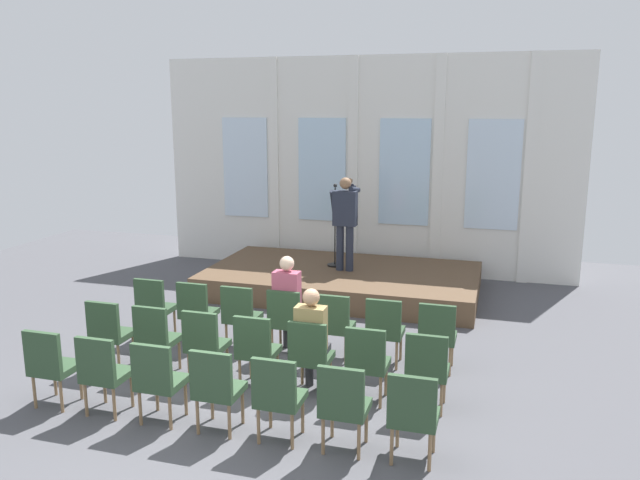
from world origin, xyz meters
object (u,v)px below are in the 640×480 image
audience_r1_c4 (312,335)px  chair_r0_c2 (240,313)px  chair_r1_c4 (310,353)px  chair_r2_c1 (103,370)px  speaker (345,217)px  audience_r0_c3 (288,300)px  chair_r2_c5 (343,402)px  chair_r1_c3 (256,347)px  chair_r0_c3 (286,318)px  chair_r0_c0 (154,304)px  chair_r1_c6 (427,366)px  chair_r2_c2 (158,377)px  chair_r0_c1 (196,309)px  chair_r0_c5 (385,327)px  chair_r2_c0 (51,363)px  chair_r2_c3 (216,385)px  chair_r1_c1 (156,335)px  chair_r1_c2 (205,341)px  chair_r2_c4 (278,393)px  mic_stand (335,248)px  chair_r0_c6 (437,332)px  chair_r1_c0 (109,330)px  chair_r0_c4 (334,322)px  chair_r2_c6 (413,412)px  chair_r1_c5 (367,359)px

audience_r1_c4 → chair_r0_c2: bearing=143.3°
chair_r0_c2 → chair_r1_c4: same height
chair_r0_c2 → chair_r2_c1: bearing=-107.2°
speaker → audience_r0_c3: bearing=-90.9°
chair_r2_c5 → chair_r1_c3: bearing=141.1°
chair_r0_c3 → chair_r1_c3: size_ratio=1.00×
chair_r0_c0 → chair_r1_c6: bearing=-15.0°
chair_r0_c2 → chair_r2_c2: size_ratio=1.00×
chair_r0_c1 → audience_r1_c4: bearing=-26.4°
chair_r0_c0 → chair_r0_c5: same height
chair_r2_c0 → chair_r2_c1: same height
audience_r1_c4 → chair_r2_c3: size_ratio=1.39×
chair_r1_c1 → chair_r1_c2: size_ratio=1.00×
chair_r1_c4 → chair_r2_c1: (-2.04, -1.10, 0.00)m
chair_r2_c2 → chair_r2_c4: size_ratio=1.00×
mic_stand → chair_r0_c3: 3.35m
chair_r1_c1 → chair_r2_c1: size_ratio=1.00×
chair_r0_c6 → chair_r1_c0: bearing=-165.0°
chair_r2_c5 → chair_r1_c6: bearing=58.2°
chair_r1_c0 → chair_r1_c2: 1.36m
chair_r0_c1 → chair_r1_c6: same height
chair_r0_c5 → chair_r2_c2: (-2.04, -2.19, 0.00)m
chair_r0_c3 → audience_r1_c4: 1.24m
chair_r0_c2 → chair_r0_c5: same height
chair_r0_c3 → chair_r0_c5: bearing=0.0°
speaker → chair_r1_c3: (-0.05, -4.18, -0.87)m
chair_r0_c3 → chair_r2_c3: (0.00, -2.19, 0.00)m
chair_r0_c3 → chair_r2_c2: size_ratio=1.00×
chair_r0_c3 → chair_r0_c6: size_ratio=1.00×
chair_r0_c4 → chair_r1_c3: bearing=-121.8°
chair_r0_c2 → audience_r0_c3: bearing=6.5°
chair_r2_c1 → chair_r2_c6: bearing=0.0°
speaker → chair_r0_c2: speaker is taller
chair_r1_c6 → chair_r2_c4: size_ratio=1.00×
chair_r2_c2 → chair_r2_c6: size_ratio=1.00×
audience_r1_c4 → chair_r0_c5: bearing=56.1°
chair_r1_c6 → chair_r1_c1: bearing=180.0°
chair_r2_c3 → chair_r1_c5: bearing=38.9°
chair_r0_c0 → chair_r1_c4: size_ratio=1.00×
chair_r1_c6 → chair_r1_c0: bearing=180.0°
chair_r0_c6 → chair_r2_c5: (-0.68, -2.19, 0.00)m
chair_r1_c0 → audience_r1_c4: 2.73m
chair_r0_c3 → chair_r1_c5: bearing=-38.9°
chair_r1_c0 → chair_r2_c1: 1.29m
chair_r0_c0 → chair_r1_c2: same height
chair_r0_c6 → chair_r2_c4: bearing=-121.8°
chair_r1_c1 → chair_r2_c6: same height
chair_r1_c0 → chair_r0_c1: bearing=58.2°
chair_r2_c2 → chair_r0_c1: bearing=107.2°
chair_r0_c4 → audience_r0_c3: bearing=173.5°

